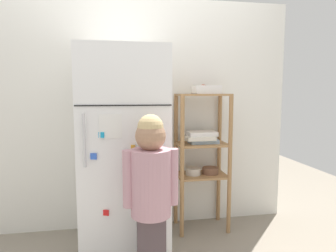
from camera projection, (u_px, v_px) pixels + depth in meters
The scene contains 6 objects.
ground_plane at pixel (144, 243), 2.41m from camera, with size 6.00×6.00×0.00m, color gray.
kitchen_wall_back at pixel (139, 115), 2.66m from camera, with size 2.81×0.03×2.07m, color silver.
refrigerator at pixel (124, 150), 2.31m from camera, with size 0.66×0.69×1.57m.
child_standing at pixel (151, 182), 1.86m from camera, with size 0.36×0.26×1.10m.
pantry_shelf_unit at pixel (202, 150), 2.61m from camera, with size 0.46×0.31×1.23m.
fruit_bin at pixel (206, 90), 2.56m from camera, with size 0.23×0.17×0.08m.
Camera 1 is at (-0.19, -2.29, 1.23)m, focal length 31.17 mm.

